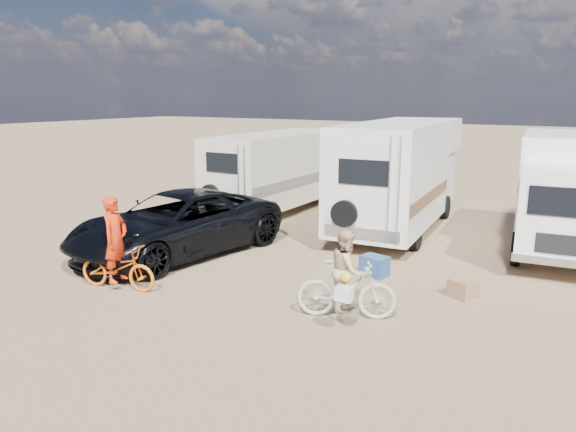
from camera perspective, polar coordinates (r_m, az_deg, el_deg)
The scene contains 11 objects.
ground at distance 11.27m, azimuth 1.60°, elevation -8.55°, with size 140.00×140.00×0.00m, color #927657.
rv_main at distance 16.83m, azimuth 11.77°, elevation 4.12°, with size 2.34×7.09×3.29m, color silver, non-canonical shape.
rv_left at distance 19.07m, azimuth -1.08°, elevation 4.60°, with size 2.12×6.40×2.78m, color silver, non-canonical shape.
box_truck at distance 15.79m, azimuth 27.39°, elevation 1.99°, with size 2.27×5.87×3.07m, color white, non-canonical shape.
dark_suv at distance 14.28m, azimuth -11.69°, elevation -0.81°, with size 2.70×5.85×1.63m, color black.
bike_man at distance 12.13m, azimuth -17.63°, elevation -5.24°, with size 0.63×1.80×0.95m, color orange.
bike_woman at distance 10.13m, azimuth 6.21°, elevation -7.76°, with size 0.53×1.86×1.12m, color #B3B99F.
rider_man at distance 12.00m, azimuth -17.77°, elevation -3.21°, with size 0.67×0.44×1.84m, color red.
rider_woman at distance 10.05m, azimuth 6.24°, elevation -6.64°, with size 0.75×0.58×1.54m, color #D3B588.
cooler at distance 12.59m, azimuth 9.15°, elevation -5.26°, with size 0.59×0.43×0.47m, color navy.
crate at distance 11.75m, azimuth 18.09°, elevation -7.30°, with size 0.48×0.48×0.38m, color #906748.
Camera 1 is at (5.13, -9.17, 4.09)m, focal length 33.51 mm.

